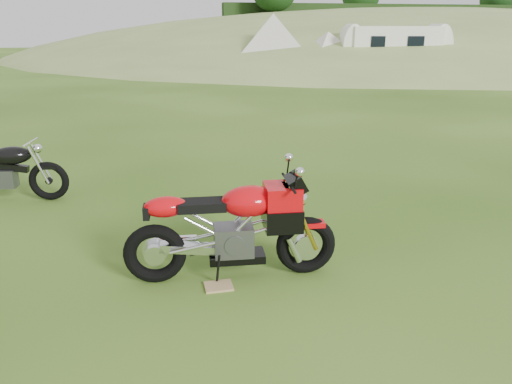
{
  "coord_description": "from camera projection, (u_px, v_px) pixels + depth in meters",
  "views": [
    {
      "loc": [
        -0.94,
        -4.74,
        2.47
      ],
      "look_at": [
        0.19,
        0.4,
        0.71
      ],
      "focal_mm": 35.0,
      "sensor_mm": 36.0,
      "label": 1
    }
  ],
  "objects": [
    {
      "name": "ground",
      "position": [
        247.0,
        267.0,
        5.36
      ],
      "size": [
        120.0,
        120.0,
        0.0
      ],
      "primitive_type": "plane",
      "color": "#284A0F",
      "rests_on": "ground"
    },
    {
      "name": "hillside",
      "position": [
        411.0,
        53.0,
        47.29
      ],
      "size": [
        80.0,
        64.0,
        8.0
      ],
      "primitive_type": "ellipsoid",
      "color": "olive",
      "rests_on": "ground"
    },
    {
      "name": "hedgerow",
      "position": [
        411.0,
        53.0,
        47.29
      ],
      "size": [
        36.0,
        1.2,
        8.6
      ],
      "primitive_type": null,
      "color": "black",
      "rests_on": "ground"
    },
    {
      "name": "sport_motorcycle",
      "position": [
        231.0,
        221.0,
        4.96
      ],
      "size": [
        2.08,
        0.68,
        1.23
      ],
      "primitive_type": null,
      "rotation": [
        0.0,
        0.0,
        -0.08
      ],
      "color": "red",
      "rests_on": "ground"
    },
    {
      "name": "plywood_board",
      "position": [
        219.0,
        286.0,
        4.94
      ],
      "size": [
        0.28,
        0.22,
        0.02
      ],
      "primitive_type": "cube",
      "rotation": [
        0.0,
        0.0,
        0.01
      ],
      "color": "tan",
      "rests_on": "ground"
    },
    {
      "name": "vintage_moto_a",
      "position": [
        2.0,
        170.0,
        7.23
      ],
      "size": [
        1.86,
        0.72,
        0.96
      ],
      "primitive_type": null,
      "rotation": [
        0.0,
        0.0,
        -0.17
      ],
      "color": "black",
      "rests_on": "ground"
    },
    {
      "name": "tent_mid",
      "position": [
        273.0,
        46.0,
        26.09
      ],
      "size": [
        3.99,
        3.99,
        2.87
      ],
      "primitive_type": null,
      "rotation": [
        0.0,
        0.0,
        -0.23
      ],
      "color": "beige",
      "rests_on": "ground"
    },
    {
      "name": "tent_right",
      "position": [
        327.0,
        52.0,
        25.41
      ],
      "size": [
        3.13,
        3.13,
        2.34
      ],
      "primitive_type": null,
      "rotation": [
        0.0,
        0.0,
        0.18
      ],
      "color": "silver",
      "rests_on": "ground"
    },
    {
      "name": "caravan",
      "position": [
        393.0,
        51.0,
        25.14
      ],
      "size": [
        5.71,
        3.55,
        2.48
      ],
      "primitive_type": null,
      "rotation": [
        0.0,
        0.0,
        -0.24
      ],
      "color": "white",
      "rests_on": "ground"
    }
  ]
}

